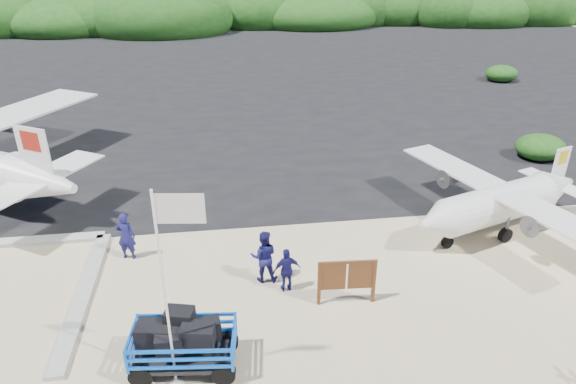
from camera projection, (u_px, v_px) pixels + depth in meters
name	position (u px, v px, depth m)	size (l,w,h in m)	color
ground	(230.00, 314.00, 15.30)	(160.00, 160.00, 0.00)	beige
asphalt_apron	(217.00, 75.00, 41.92)	(90.00, 50.00, 0.04)	#B2B2B2
vegetation_band	(214.00, 28.00, 64.11)	(124.00, 8.00, 4.40)	#B2B2B2
baggage_cart	(187.00, 367.00, 13.41)	(2.87, 1.64, 1.43)	blue
flagpole	(176.00, 382.00, 12.94)	(1.09, 0.45, 5.43)	white
signboard	(345.00, 302.00, 15.78)	(1.89, 0.18, 1.56)	brown
crew_a	(126.00, 236.00, 17.60)	(0.65, 0.42, 1.77)	#161655
crew_b	(264.00, 256.00, 16.44)	(0.88, 0.68, 1.81)	#161655
crew_c	(287.00, 270.00, 16.02)	(0.88, 0.37, 1.50)	#161655
aircraft_large	(361.00, 82.00, 39.96)	(16.87, 16.87, 5.06)	#B2B2B2
aircraft_small	(156.00, 72.00, 43.07)	(7.80, 7.80, 2.81)	#B2B2B2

